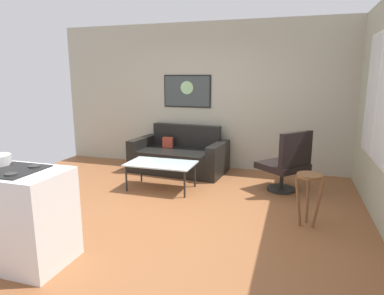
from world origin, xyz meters
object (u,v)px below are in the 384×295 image
at_px(couch, 180,156).
at_px(wall_painting, 187,91).
at_px(armchair, 287,163).
at_px(bar_stool, 309,187).
at_px(coffee_table, 161,165).

bearing_deg(couch, wall_painting, 89.74).
relative_size(couch, armchair, 1.87).
bearing_deg(wall_painting, couch, -90.26).
distance_m(bar_stool, wall_painting, 3.39).
height_order(armchair, wall_painting, wall_painting).
xyz_separation_m(coffee_table, bar_stool, (2.21, -0.73, 0.09)).
xyz_separation_m(couch, bar_stool, (2.28, -1.83, 0.21)).
height_order(coffee_table, armchair, armchair).
bearing_deg(wall_painting, coffee_table, -87.37).
bearing_deg(wall_painting, armchair, -29.10).
distance_m(armchair, bar_stool, 1.22).
xyz_separation_m(couch, coffee_table, (0.07, -1.10, 0.12)).
bearing_deg(wall_painting, bar_stool, -45.14).
relative_size(bar_stool, wall_painting, 0.67).
bearing_deg(coffee_table, bar_stool, -18.26).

